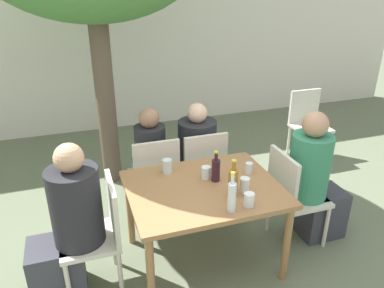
{
  "coord_description": "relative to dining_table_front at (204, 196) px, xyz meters",
  "views": [
    {
      "loc": [
        -0.91,
        -2.44,
        2.29
      ],
      "look_at": [
        0.0,
        0.3,
        0.99
      ],
      "focal_mm": 35.0,
      "sensor_mm": 36.0,
      "label": 1
    }
  ],
  "objects": [
    {
      "name": "ground_plane",
      "position": [
        0.0,
        0.0,
        -0.65
      ],
      "size": [
        30.0,
        30.0,
        0.0
      ],
      "primitive_type": "plane",
      "color": "#667056"
    },
    {
      "name": "cafe_building_wall",
      "position": [
        0.0,
        3.46,
        0.75
      ],
      "size": [
        10.0,
        0.08,
        2.8
      ],
      "color": "white",
      "rests_on": "ground_plane"
    },
    {
      "name": "dining_table_front",
      "position": [
        0.0,
        0.0,
        0.0
      ],
      "size": [
        1.22,
        0.97,
        0.74
      ],
      "color": "#996B42",
      "rests_on": "ground_plane"
    },
    {
      "name": "patio_chair_0",
      "position": [
        -0.84,
        0.0,
        -0.13
      ],
      "size": [
        0.44,
        0.44,
        0.91
      ],
      "rotation": [
        0.0,
        0.0,
        -1.57
      ],
      "color": "beige",
      "rests_on": "ground_plane"
    },
    {
      "name": "patio_chair_1",
      "position": [
        0.84,
        0.0,
        -0.13
      ],
      "size": [
        0.44,
        0.44,
        0.91
      ],
      "rotation": [
        0.0,
        0.0,
        1.57
      ],
      "color": "beige",
      "rests_on": "ground_plane"
    },
    {
      "name": "patio_chair_2",
      "position": [
        -0.24,
        0.72,
        -0.13
      ],
      "size": [
        0.44,
        0.44,
        0.91
      ],
      "rotation": [
        0.0,
        0.0,
        3.14
      ],
      "color": "beige",
      "rests_on": "ground_plane"
    },
    {
      "name": "patio_chair_3",
      "position": [
        0.24,
        0.72,
        -0.13
      ],
      "size": [
        0.44,
        0.44,
        0.91
      ],
      "rotation": [
        0.0,
        0.0,
        3.14
      ],
      "color": "beige",
      "rests_on": "ground_plane"
    },
    {
      "name": "patio_chair_4",
      "position": [
        2.04,
        1.52,
        -0.13
      ],
      "size": [
        0.44,
        0.44,
        0.91
      ],
      "color": "beige",
      "rests_on": "ground_plane"
    },
    {
      "name": "person_seated_0",
      "position": [
        -1.07,
        -0.0,
        -0.08
      ],
      "size": [
        0.59,
        0.37,
        1.26
      ],
      "rotation": [
        0.0,
        0.0,
        -1.57
      ],
      "color": "#383842",
      "rests_on": "ground_plane"
    },
    {
      "name": "person_seated_1",
      "position": [
        1.07,
        -0.0,
        -0.08
      ],
      "size": [
        0.58,
        0.36,
        1.27
      ],
      "rotation": [
        0.0,
        0.0,
        1.57
      ],
      "color": "#383842",
      "rests_on": "ground_plane"
    },
    {
      "name": "person_seated_2",
      "position": [
        -0.24,
        0.96,
        -0.15
      ],
      "size": [
        0.31,
        0.55,
        1.15
      ],
      "rotation": [
        0.0,
        0.0,
        3.14
      ],
      "color": "#383842",
      "rests_on": "ground_plane"
    },
    {
      "name": "person_seated_3",
      "position": [
        0.24,
        0.95,
        -0.13
      ],
      "size": [
        0.4,
        0.6,
        1.15
      ],
      "rotation": [
        0.0,
        0.0,
        3.14
      ],
      "color": "#383842",
      "rests_on": "ground_plane"
    },
    {
      "name": "water_bottle_0",
      "position": [
        0.07,
        -0.38,
        0.21
      ],
      "size": [
        0.06,
        0.06,
        0.32
      ],
      "color": "silver",
      "rests_on": "dining_table_front"
    },
    {
      "name": "amber_bottle_1",
      "position": [
        0.16,
        -0.2,
        0.21
      ],
      "size": [
        0.07,
        0.07,
        0.31
      ],
      "color": "#9E661E",
      "rests_on": "dining_table_front"
    },
    {
      "name": "wine_bottle_2",
      "position": [
        0.13,
        0.06,
        0.19
      ],
      "size": [
        0.07,
        0.07,
        0.27
      ],
      "color": "#331923",
      "rests_on": "dining_table_front"
    },
    {
      "name": "drinking_glass_0",
      "position": [
        0.44,
        0.09,
        0.13
      ],
      "size": [
        0.06,
        0.06,
        0.1
      ],
      "color": "white",
      "rests_on": "dining_table_front"
    },
    {
      "name": "drinking_glass_1",
      "position": [
        -0.22,
        0.32,
        0.15
      ],
      "size": [
        0.08,
        0.08,
        0.12
      ],
      "color": "silver",
      "rests_on": "dining_table_front"
    },
    {
      "name": "drinking_glass_2",
      "position": [
        0.22,
        -0.36,
        0.14
      ],
      "size": [
        0.08,
        0.08,
        0.11
      ],
      "color": "white",
      "rests_on": "dining_table_front"
    },
    {
      "name": "drinking_glass_3",
      "position": [
        0.27,
        -0.18,
        0.15
      ],
      "size": [
        0.08,
        0.08,
        0.13
      ],
      "color": "white",
      "rests_on": "dining_table_front"
    },
    {
      "name": "drinking_glass_4",
      "position": [
        0.07,
        0.13,
        0.14
      ],
      "size": [
        0.08,
        0.08,
        0.11
      ],
      "color": "white",
      "rests_on": "dining_table_front"
    }
  ]
}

